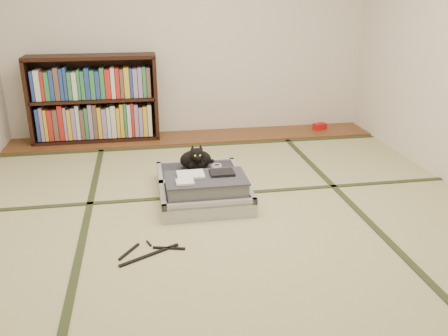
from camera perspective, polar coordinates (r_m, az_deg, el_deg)
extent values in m
plane|color=tan|center=(3.49, 0.18, -5.90)|extent=(4.50, 4.50, 0.00)
cube|color=brown|center=(5.34, -3.59, 3.73)|extent=(4.00, 0.50, 0.02)
cube|color=red|center=(5.70, 11.43, 4.94)|extent=(0.17, 0.14, 0.07)
plane|color=silver|center=(5.37, -4.20, 16.76)|extent=(4.00, 0.00, 4.00)
plane|color=silver|center=(1.06, 22.19, -1.11)|extent=(4.00, 0.00, 4.00)
cube|color=#2D381E|center=(3.48, -16.39, -6.87)|extent=(0.05, 4.50, 0.01)
cube|color=#2D381E|center=(3.78, 15.33, -4.46)|extent=(0.05, 4.50, 0.01)
cube|color=#2D381E|center=(3.85, -0.86, -3.21)|extent=(4.00, 0.05, 0.01)
cube|color=#2D381E|center=(5.05, -3.20, 2.69)|extent=(4.00, 0.05, 0.01)
cube|color=black|center=(5.39, -22.28, 7.45)|extent=(0.04, 0.31, 0.86)
cube|color=black|center=(5.26, -8.24, 8.50)|extent=(0.04, 0.31, 0.86)
cube|color=black|center=(5.39, -14.91, 3.47)|extent=(1.34, 0.31, 0.04)
cube|color=black|center=(5.21, -15.82, 12.74)|extent=(1.34, 0.31, 0.04)
cube|color=black|center=(5.29, -15.35, 8.01)|extent=(1.28, 0.31, 0.03)
cube|color=black|center=(5.42, -15.23, 8.35)|extent=(1.34, 0.02, 0.86)
cube|color=gray|center=(5.32, -15.15, 5.67)|extent=(1.20, 0.21, 0.36)
cube|color=gray|center=(5.23, -15.56, 9.99)|extent=(1.20, 0.21, 0.32)
cube|color=#AAAAAF|center=(3.61, -2.15, -3.94)|extent=(0.69, 0.46, 0.12)
cube|color=#29292F|center=(3.60, -2.15, -3.48)|extent=(0.62, 0.39, 0.09)
cube|color=#AAAAAF|center=(3.39, -1.67, -4.42)|extent=(0.69, 0.04, 0.05)
cube|color=#AAAAAF|center=(3.78, -2.60, -1.73)|extent=(0.69, 0.04, 0.05)
cube|color=#AAAAAF|center=(3.56, -7.38, -3.34)|extent=(0.04, 0.46, 0.05)
cube|color=#AAAAAF|center=(3.64, 2.94, -2.64)|extent=(0.04, 0.46, 0.05)
cube|color=#AAAAAF|center=(4.03, -3.05, -1.25)|extent=(0.69, 0.46, 0.12)
cube|color=#29292F|center=(4.02, -3.05, -0.84)|extent=(0.62, 0.39, 0.09)
cube|color=#AAAAAF|center=(3.81, -2.67, -1.52)|extent=(0.69, 0.04, 0.05)
cube|color=#AAAAAF|center=(4.20, -3.42, 0.63)|extent=(0.69, 0.04, 0.05)
cube|color=#AAAAAF|center=(3.98, -7.72, -0.68)|extent=(0.04, 0.46, 0.05)
cube|color=#AAAAAF|center=(4.05, 1.52, -0.11)|extent=(0.04, 0.46, 0.05)
cylinder|color=black|center=(3.79, -2.64, -1.56)|extent=(0.62, 0.02, 0.02)
cube|color=gray|center=(3.56, -2.17, -2.26)|extent=(0.59, 0.36, 0.12)
cube|color=#3C3C44|center=(3.54, -2.19, -1.23)|extent=(0.61, 0.38, 0.01)
cube|color=white|center=(3.56, -4.05, -0.80)|extent=(0.20, 0.17, 0.02)
cube|color=black|center=(3.59, -0.26, -0.56)|extent=(0.18, 0.15, 0.02)
cube|color=white|center=(3.43, -4.72, -1.69)|extent=(0.13, 0.11, 0.02)
cube|color=white|center=(3.39, -5.03, -5.61)|extent=(0.06, 0.01, 0.04)
cube|color=white|center=(3.41, -3.17, -5.66)|extent=(0.05, 0.01, 0.03)
cube|color=orange|center=(3.45, 2.16, -5.08)|extent=(0.05, 0.01, 0.03)
cube|color=#197F33|center=(3.43, 1.11, -4.89)|extent=(0.04, 0.01, 0.03)
ellipsoid|color=black|center=(4.01, -3.43, 1.01)|extent=(0.27, 0.17, 0.17)
ellipsoid|color=black|center=(3.95, -3.30, 0.39)|extent=(0.13, 0.10, 0.10)
ellipsoid|color=black|center=(3.89, -3.28, 1.64)|extent=(0.11, 0.10, 0.11)
sphere|color=black|center=(3.85, -3.19, 1.17)|extent=(0.05, 0.05, 0.05)
cone|color=black|center=(3.88, -3.81, 2.47)|extent=(0.04, 0.05, 0.05)
cone|color=black|center=(3.89, -2.84, 2.53)|extent=(0.04, 0.05, 0.05)
sphere|color=#A5BF33|center=(3.84, -3.49, 1.48)|extent=(0.02, 0.02, 0.02)
sphere|color=#A5BF33|center=(3.84, -2.89, 1.52)|extent=(0.02, 0.02, 0.02)
cylinder|color=black|center=(4.12, -2.28, 0.69)|extent=(0.16, 0.10, 0.03)
torus|color=white|center=(4.08, -0.94, 0.23)|extent=(0.10, 0.10, 0.01)
torus|color=white|center=(4.07, -0.86, 0.36)|extent=(0.08, 0.08, 0.01)
cube|color=black|center=(3.05, -8.95, -10.29)|extent=(0.38, 0.22, 0.01)
cube|color=black|center=(3.10, -11.34, -9.83)|extent=(0.13, 0.18, 0.01)
cube|color=black|center=(3.10, -6.62, -9.55)|extent=(0.21, 0.07, 0.01)
cylinder|color=black|center=(3.17, -9.02, -8.94)|extent=(0.04, 0.07, 0.01)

